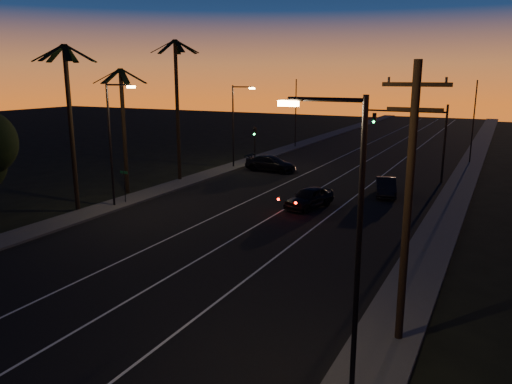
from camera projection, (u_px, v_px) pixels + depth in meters
The scene contains 21 objects.
road at pixel (303, 194), 40.72m from camera, with size 20.00×170.00×0.01m, color black.
sidewalk_left at pixel (189, 181), 45.61m from camera, with size 2.40×170.00×0.16m, color #3D3D3A.
sidewalk_right at pixel (449, 210), 35.80m from camera, with size 2.40×170.00×0.16m, color #3D3D3A.
lane_stripe_left at pixel (270, 190), 42.03m from camera, with size 0.12×160.00×0.01m, color silver.
lane_stripe_mid at pixel (309, 195), 40.50m from camera, with size 0.12×160.00×0.01m, color silver.
lane_stripe_right at pixel (351, 200), 38.97m from camera, with size 0.12×160.00×0.01m, color silver.
palm_near at pixel (70, 111), 34.20m from camera, with size 4.25×4.16×11.53m.
palm_mid at pixel (123, 117), 39.86m from camera, with size 4.25×4.16×10.03m.
palm_far at pixel (177, 97), 44.33m from camera, with size 4.25×4.16×12.53m.
streetlight_left_near at pixel (113, 135), 35.50m from camera, with size 2.55×0.26×9.00m.
streetlight_left_far at pixel (236, 119), 51.21m from camera, with size 2.55×0.26×8.50m.
streetlight_right_near at pixel (349, 228), 13.95m from camera, with size 2.55×0.26×9.00m.
street_sign at pixel (124, 183), 37.25m from camera, with size 0.70×0.06×2.60m.
utility_pole at pixel (408, 201), 17.04m from camera, with size 2.20×0.28×10.00m.
signal_mast at pixel (418, 129), 45.19m from camera, with size 7.10×0.41×7.00m.
signal_post at pixel (255, 139), 52.91m from camera, with size 0.28×0.37×4.20m.
far_pole_left at pixel (296, 114), 66.25m from camera, with size 0.14×0.14×9.00m, color black.
far_pole_right at pixel (473, 123), 54.00m from camera, with size 0.14×0.14×9.00m, color black.
lead_car at pixel (309, 198), 36.44m from camera, with size 2.93×5.24×1.52m.
right_car at pixel (386, 187), 40.16m from camera, with size 2.56×4.59×1.43m.
cross_car at pixel (271, 163), 50.42m from camera, with size 5.46×2.41×1.56m.
Camera 1 is at (14.38, -7.10, 9.49)m, focal length 35.00 mm.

